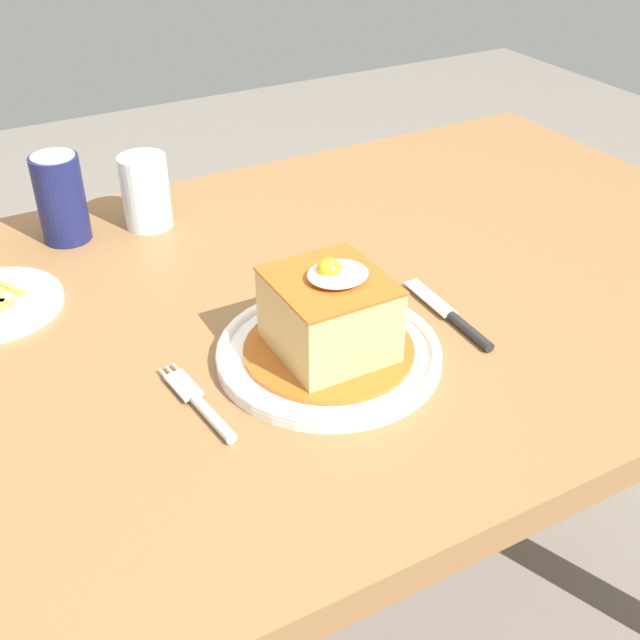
{
  "coord_description": "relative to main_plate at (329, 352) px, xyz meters",
  "views": [
    {
      "loc": [
        -0.35,
        -0.74,
        1.26
      ],
      "look_at": [
        -0.01,
        -0.11,
        0.78
      ],
      "focal_mm": 43.95,
      "sensor_mm": 36.0,
      "label": 1
    }
  ],
  "objects": [
    {
      "name": "dining_table",
      "position": [
        0.01,
        0.13,
        -0.11
      ],
      "size": [
        1.43,
        0.82,
        0.74
      ],
      "color": "olive",
      "rests_on": "ground_plane"
    },
    {
      "name": "main_plate",
      "position": [
        0.0,
        0.0,
        0.0
      ],
      "size": [
        0.25,
        0.25,
        0.02
      ],
      "color": "white",
      "rests_on": "dining_table"
    },
    {
      "name": "sandwich_meal",
      "position": [
        0.0,
        -0.0,
        0.05
      ],
      "size": [
        0.19,
        0.19,
        0.12
      ],
      "color": "#B75B1E",
      "rests_on": "main_plate"
    },
    {
      "name": "fork",
      "position": [
        -0.16,
        -0.02,
        -0.0
      ],
      "size": [
        0.03,
        0.14,
        0.01
      ],
      "color": "silver",
      "rests_on": "dining_table"
    },
    {
      "name": "knife",
      "position": [
        0.17,
        -0.02,
        -0.0
      ],
      "size": [
        0.02,
        0.17,
        0.01
      ],
      "color": "#262628",
      "rests_on": "dining_table"
    },
    {
      "name": "soda_can",
      "position": [
        -0.18,
        0.43,
        0.05
      ],
      "size": [
        0.07,
        0.07,
        0.12
      ],
      "color": "#191E51",
      "rests_on": "dining_table"
    },
    {
      "name": "drinking_glass",
      "position": [
        -0.07,
        0.41,
        0.04
      ],
      "size": [
        0.07,
        0.07,
        0.1
      ],
      "color": "silver",
      "rests_on": "dining_table"
    }
  ]
}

